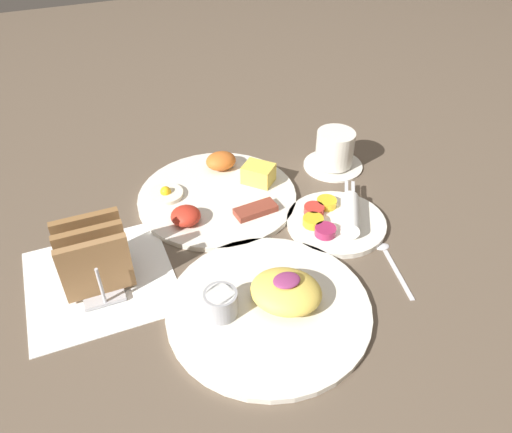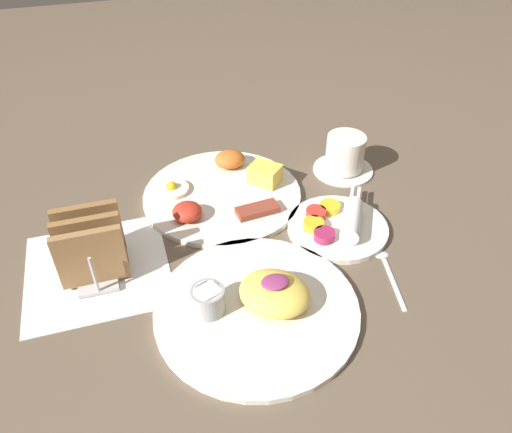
{
  "view_description": "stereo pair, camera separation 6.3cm",
  "coord_description": "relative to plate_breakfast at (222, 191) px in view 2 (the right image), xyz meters",
  "views": [
    {
      "loc": [
        -0.22,
        -0.57,
        0.57
      ],
      "look_at": [
        0.03,
        0.03,
        0.03
      ],
      "focal_mm": 35.0,
      "sensor_mm": 36.0,
      "label": 1
    },
    {
      "loc": [
        -0.16,
        -0.59,
        0.57
      ],
      "look_at": [
        0.03,
        0.03,
        0.03
      ],
      "focal_mm": 35.0,
      "sensor_mm": 36.0,
      "label": 2
    }
  ],
  "objects": [
    {
      "name": "ground_plane",
      "position": [
        -0.0,
        -0.15,
        -0.01
      ],
      "size": [
        3.0,
        3.0,
        0.0
      ],
      "primitive_type": "plane",
      "color": "brown"
    },
    {
      "name": "napkin_flat",
      "position": [
        -0.24,
        -0.13,
        -0.01
      ],
      "size": [
        0.22,
        0.22,
        0.0
      ],
      "color": "white",
      "rests_on": "ground_plane"
    },
    {
      "name": "plate_breakfast",
      "position": [
        0.0,
        0.0,
        0.0
      ],
      "size": [
        0.3,
        0.3,
        0.05
      ],
      "color": "silver",
      "rests_on": "ground_plane"
    },
    {
      "name": "plate_condiments",
      "position": [
        0.17,
        -0.15,
        0.0
      ],
      "size": [
        0.17,
        0.17,
        0.04
      ],
      "color": "silver",
      "rests_on": "ground_plane"
    },
    {
      "name": "plate_foreground",
      "position": [
        -0.02,
        -0.29,
        0.0
      ],
      "size": [
        0.3,
        0.3,
        0.06
      ],
      "color": "silver",
      "rests_on": "ground_plane"
    },
    {
      "name": "toast_rack",
      "position": [
        -0.24,
        -0.13,
        0.04
      ],
      "size": [
        0.1,
        0.12,
        0.1
      ],
      "color": "#B7B7BC",
      "rests_on": "ground_plane"
    },
    {
      "name": "coffee_cup",
      "position": [
        0.25,
        0.01,
        0.03
      ],
      "size": [
        0.12,
        0.12,
        0.08
      ],
      "color": "silver",
      "rests_on": "ground_plane"
    },
    {
      "name": "teaspoon",
      "position": [
        0.2,
        -0.27,
        -0.01
      ],
      "size": [
        0.04,
        0.13,
        0.01
      ],
      "color": "silver",
      "rests_on": "ground_plane"
    }
  ]
}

